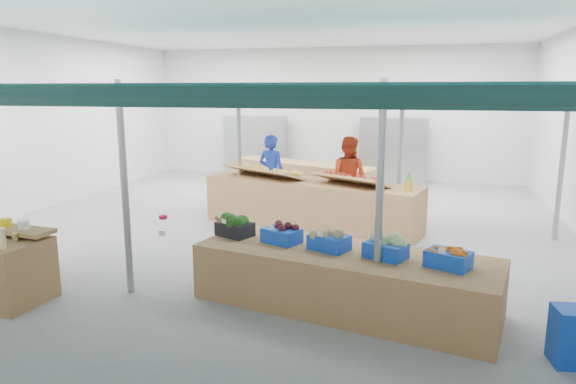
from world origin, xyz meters
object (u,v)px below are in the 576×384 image
(fruit_counter, at_px, (311,204))
(vendor_right, at_px, (348,177))
(veg_counter, at_px, (344,279))
(vendor_left, at_px, (272,174))

(fruit_counter, bearing_deg, vendor_right, 74.92)
(veg_counter, relative_size, vendor_right, 2.14)
(vendor_left, xyz_separation_m, vendor_right, (1.80, 0.00, 0.00))
(fruit_counter, xyz_separation_m, vendor_left, (-1.20, 1.10, 0.43))
(veg_counter, height_order, fruit_counter, fruit_counter)
(vendor_left, bearing_deg, vendor_right, -166.47)
(fruit_counter, distance_m, vendor_right, 1.32)
(veg_counter, xyz_separation_m, fruit_counter, (-1.33, 3.87, 0.11))
(vendor_left, distance_m, vendor_right, 1.80)
(veg_counter, distance_m, fruit_counter, 4.09)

